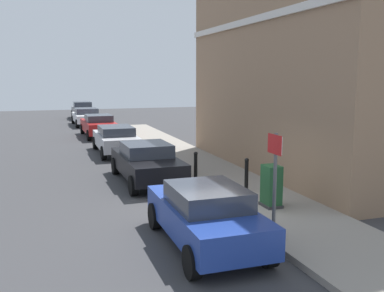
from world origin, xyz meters
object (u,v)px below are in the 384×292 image
car_silver (116,139)px  car_white (87,116)px  bollard_far_kerb (196,166)px  car_red (99,125)px  car_black (147,162)px  car_blue (206,214)px  utility_cabinet (271,188)px  car_grey (83,110)px  street_sign (275,168)px  bollard_near_cabinet (246,173)px

car_silver → car_white: car_silver is taller
car_white → bollard_far_kerb: size_ratio=4.28×
car_red → car_black: bearing=179.3°
car_blue → car_silver: size_ratio=0.92×
car_blue → car_black: car_black is taller
car_black → utility_cabinet: 5.11m
car_grey → bollard_far_kerb: size_ratio=4.18×
car_grey → car_silver: bearing=-179.5°
car_black → car_silver: (-0.10, 6.11, -0.00)m
car_silver → street_sign: street_sign is taller
car_silver → car_white: (-0.11, 13.13, -0.02)m
car_grey → bollard_far_kerb: car_grey is taller
car_blue → car_silver: car_blue is taller
car_grey → utility_cabinet: car_grey is taller
car_red → car_grey: bearing=-2.0°
street_sign → bollard_far_kerb: bearing=90.4°
car_red → car_silver: bearing=179.0°
car_red → car_grey: size_ratio=1.03×
car_black → bollard_far_kerb: size_ratio=4.20×
car_silver → utility_cabinet: (2.53, -10.60, -0.04)m
bollard_near_cabinet → street_sign: size_ratio=0.45×
street_sign → car_white: bearing=93.7°
car_white → bollard_far_kerb: (1.63, -20.38, 0.01)m
car_silver → car_grey: (0.10, 18.89, 0.05)m
car_silver → car_white: bearing=0.6°
car_blue → utility_cabinet: (2.57, 1.73, -0.04)m
street_sign → car_blue: bearing=175.6°
car_grey → utility_cabinet: (2.43, -29.50, -0.09)m
car_red → car_blue: bearing=178.6°
utility_cabinet → car_black: bearing=118.4°
utility_cabinet → car_silver: bearing=103.4°
car_red → utility_cabinet: bearing=-172.8°
car_blue → bollard_near_cabinet: 4.38m
car_grey → bollard_far_kerb: bearing=-176.1°
car_grey → car_white: bearing=178.7°
utility_cabinet → car_white: bearing=96.4°
car_blue → car_grey: car_grey is taller
car_red → car_white: (-0.07, 6.78, -0.02)m
car_red → car_white: size_ratio=1.00×
car_blue → car_white: car_blue is taller
car_black → car_red: size_ratio=0.98×
car_blue → bollard_far_kerb: car_blue is taller
car_black → street_sign: bearing=-167.8°
bollard_far_kerb → street_sign: bearing=-89.6°
car_blue → utility_cabinet: 3.10m
bollard_near_cabinet → street_sign: (-1.07, -3.60, 0.96)m
car_black → bollard_far_kerb: (1.42, -1.14, -0.01)m
utility_cabinet → bollard_far_kerb: size_ratio=1.11×
street_sign → car_silver: bearing=97.1°
car_black → utility_cabinet: bearing=-152.3°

